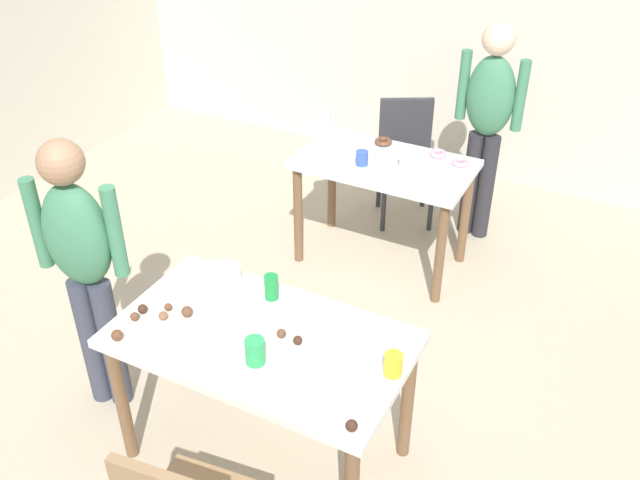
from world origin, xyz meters
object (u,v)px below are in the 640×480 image
dining_table_far (384,179)px  person_adult_far (488,115)px  mixing_bowl (223,276)px  pitcher_far (322,129)px  dining_table_near (262,353)px  person_girl_near (82,259)px  chair_far_table (406,153)px  soda_can (271,287)px

dining_table_far → person_adult_far: (0.46, 0.63, 0.28)m
mixing_bowl → pitcher_far: size_ratio=0.68×
dining_table_far → person_adult_far: person_adult_far is taller
dining_table_near → person_girl_near: (-0.92, -0.06, 0.25)m
dining_table_near → dining_table_far: 1.77m
chair_far_table → pitcher_far: size_ratio=3.55×
dining_table_far → mixing_bowl: mixing_bowl is taller
mixing_bowl → dining_table_near: bearing=-34.9°
person_girl_near → person_adult_far: 2.74m
mixing_bowl → soda_can: bearing=1.0°
dining_table_near → person_girl_near: bearing=-176.5°
chair_far_table → soda_can: (0.17, -2.17, 0.31)m
person_adult_far → soda_can: bearing=-100.1°
dining_table_near → mixing_bowl: size_ratio=7.69×
mixing_bowl → pitcher_far: bearing=99.6°
dining_table_near → soda_can: 0.31m
chair_far_table → person_adult_far: bearing=-2.6°
mixing_bowl → soda_can: (0.26, 0.00, 0.02)m
dining_table_far → person_adult_far: 0.83m
dining_table_far → person_adult_far: bearing=54.0°
mixing_bowl → chair_far_table: bearing=87.7°
dining_table_near → person_adult_far: bearing=83.1°
chair_far_table → dining_table_near: bearing=-83.7°
dining_table_far → chair_far_table: 0.68m
dining_table_near → chair_far_table: bearing=96.3°
person_girl_near → chair_far_table: bearing=75.2°
person_girl_near → person_adult_far: (1.21, 2.45, 0.01)m
chair_far_table → person_adult_far: 0.69m
dining_table_far → dining_table_near: bearing=-84.5°
dining_table_near → chair_far_table: 2.44m
person_adult_far → dining_table_far: bearing=-126.0°
person_girl_near → pitcher_far: 1.86m
dining_table_far → chair_far_table: bearing=98.5°
person_adult_far → soda_can: (-0.38, -2.15, -0.10)m
dining_table_far → pitcher_far: pitcher_far is taller
person_girl_near → pitcher_far: (0.31, 1.83, -0.02)m
chair_far_table → pitcher_far: bearing=-118.1°
chair_far_table → person_adult_far: size_ratio=0.57×
dining_table_near → pitcher_far: 1.89m
chair_far_table → mixing_bowl: chair_far_table is taller
person_adult_far → mixing_bowl: bearing=-106.7°
soda_can → person_adult_far: bearing=79.9°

